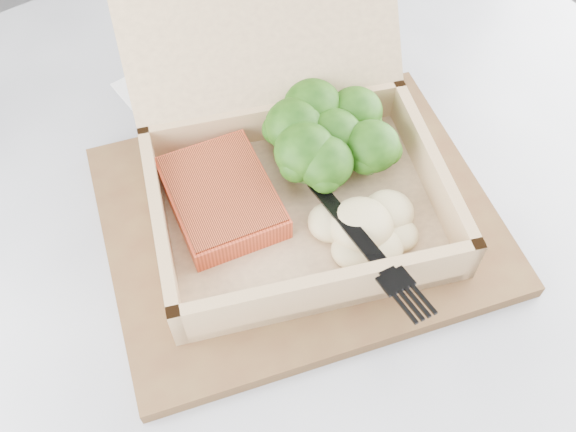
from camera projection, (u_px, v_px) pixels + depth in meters
floor at (270, 245)px, 1.46m from camera, size 4.00×4.00×0.00m
cafe_table at (301, 327)px, 0.73m from camera, size 0.95×0.95×0.76m
serving_tray at (298, 218)px, 0.57m from camera, size 0.38×0.33×0.01m
takeout_container at (285, 134)px, 0.55m from camera, size 0.32×0.36×0.20m
salmon_fillet at (221, 197)px, 0.55m from camera, size 0.10×0.12×0.02m
broccoli_pile at (333, 141)px, 0.57m from camera, size 0.12×0.12×0.04m
mashed_potatoes at (361, 225)px, 0.53m from camera, size 0.09×0.08×0.03m
plastic_fork at (335, 205)px, 0.53m from camera, size 0.03×0.17×0.03m
receipt at (173, 106)px, 0.66m from camera, size 0.09×0.14×0.00m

